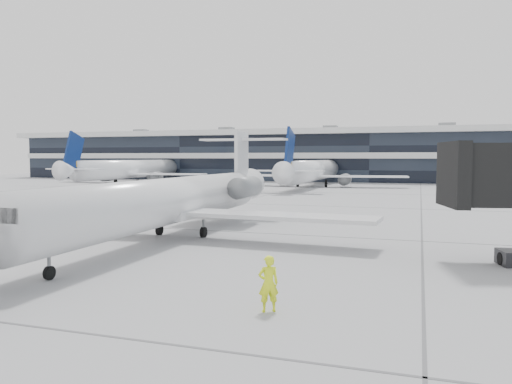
% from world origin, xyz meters
% --- Properties ---
extents(ground, '(220.00, 220.00, 0.00)m').
position_xyz_m(ground, '(0.00, 0.00, 0.00)').
color(ground, '#969698').
rests_on(ground, ground).
extents(terminal, '(170.00, 22.00, 10.00)m').
position_xyz_m(terminal, '(0.00, 82.00, 5.00)').
color(terminal, black).
rests_on(terminal, ground).
extents(bg_jet_left, '(32.00, 40.00, 9.60)m').
position_xyz_m(bg_jet_left, '(-45.00, 55.00, 0.00)').
color(bg_jet_left, white).
rests_on(bg_jet_left, ground).
extents(bg_jet_center, '(32.00, 40.00, 9.60)m').
position_xyz_m(bg_jet_center, '(-8.00, 55.00, 0.00)').
color(bg_jet_center, white).
rests_on(bg_jet_center, ground).
extents(regional_jet, '(25.67, 31.89, 7.39)m').
position_xyz_m(regional_jet, '(-4.96, -4.06, 2.52)').
color(regional_jet, silver).
rests_on(regional_jet, ground).
extents(ramp_worker, '(0.83, 0.74, 1.91)m').
position_xyz_m(ramp_worker, '(5.07, -16.34, 0.95)').
color(ramp_worker, '#E7FF1A').
rests_on(ramp_worker, ground).
extents(traffic_cone, '(0.45, 0.45, 0.55)m').
position_xyz_m(traffic_cone, '(-10.32, 9.56, 0.26)').
color(traffic_cone, orange).
rests_on(traffic_cone, ground).
extents(far_tug, '(1.90, 2.37, 1.32)m').
position_xyz_m(far_tug, '(-14.13, 28.93, 0.59)').
color(far_tug, black).
rests_on(far_tug, ground).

